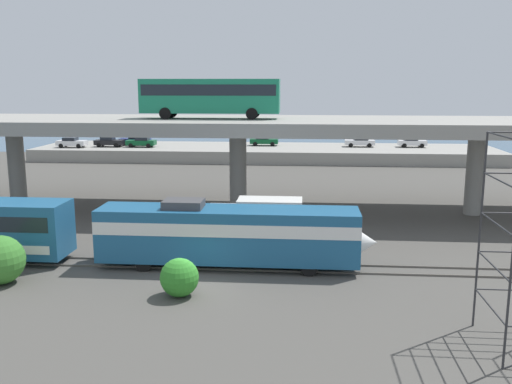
% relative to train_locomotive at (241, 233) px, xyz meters
% --- Properties ---
extents(ground_plane, '(260.00, 260.00, 0.00)m').
position_rel_train_locomotive_xyz_m(ground_plane, '(-2.01, -4.00, -2.19)').
color(ground_plane, '#4C4944').
extents(rail_strip_near, '(110.00, 0.12, 0.12)m').
position_rel_train_locomotive_xyz_m(rail_strip_near, '(-2.01, -0.75, -2.13)').
color(rail_strip_near, '#59544C').
rests_on(rail_strip_near, ground_plane).
extents(rail_strip_far, '(110.00, 0.12, 0.12)m').
position_rel_train_locomotive_xyz_m(rail_strip_far, '(-2.01, 0.75, -2.13)').
color(rail_strip_far, '#59544C').
rests_on(rail_strip_far, ground_plane).
extents(train_locomotive, '(16.99, 3.04, 4.18)m').
position_rel_train_locomotive_xyz_m(train_locomotive, '(0.00, 0.00, 0.00)').
color(train_locomotive, '#1E5984').
rests_on(train_locomotive, ground_plane).
extents(highway_overpass, '(96.00, 12.46, 8.11)m').
position_rel_train_locomotive_xyz_m(highway_overpass, '(-2.01, 16.00, 5.14)').
color(highway_overpass, gray).
rests_on(highway_overpass, ground_plane).
extents(transit_bus_on_overpass, '(12.00, 2.68, 3.40)m').
position_rel_train_locomotive_xyz_m(transit_bus_on_overpass, '(-4.39, 15.88, 7.98)').
color(transit_bus_on_overpass, '#197A56').
rests_on(transit_bus_on_overpass, highway_overpass).
extents(service_truck_west, '(6.80, 2.46, 3.04)m').
position_rel_train_locomotive_xyz_m(service_truck_west, '(0.52, 6.20, -0.55)').
color(service_truck_west, silver).
rests_on(service_truck_west, ground_plane).
extents(pier_parking_lot, '(67.54, 13.69, 1.77)m').
position_rel_train_locomotive_xyz_m(pier_parking_lot, '(-2.01, 51.00, -1.31)').
color(pier_parking_lot, gray).
rests_on(pier_parking_lot, ground_plane).
extents(parked_car_0, '(4.38, 1.92, 1.50)m').
position_rel_train_locomotive_xyz_m(parked_car_0, '(12.09, 52.22, 0.35)').
color(parked_car_0, silver).
rests_on(parked_car_0, pier_parking_lot).
extents(parked_car_1, '(4.61, 1.98, 1.50)m').
position_rel_train_locomotive_xyz_m(parked_car_1, '(-22.01, 51.69, 0.35)').
color(parked_car_1, navy).
rests_on(parked_car_1, pier_parking_lot).
extents(parked_car_2, '(4.20, 1.94, 1.50)m').
position_rel_train_locomotive_xyz_m(parked_car_2, '(-25.27, 49.16, 0.35)').
color(parked_car_2, black).
rests_on(parked_car_2, pier_parking_lot).
extents(parked_car_3, '(4.23, 1.91, 1.50)m').
position_rel_train_locomotive_xyz_m(parked_car_3, '(-2.32, 52.71, 0.35)').
color(parked_car_3, '#0C4C26').
rests_on(parked_car_3, pier_parking_lot).
extents(parked_car_4, '(4.28, 1.97, 1.50)m').
position_rel_train_locomotive_xyz_m(parked_car_4, '(-30.47, 47.82, 0.35)').
color(parked_car_4, silver).
rests_on(parked_car_4, pier_parking_lot).
extents(parked_car_5, '(4.08, 1.93, 1.50)m').
position_rel_train_locomotive_xyz_m(parked_car_5, '(19.73, 52.39, 0.35)').
color(parked_car_5, silver).
rests_on(parked_car_5, pier_parking_lot).
extents(parked_car_6, '(4.28, 1.91, 1.50)m').
position_rel_train_locomotive_xyz_m(parked_car_6, '(-20.32, 49.12, 0.35)').
color(parked_car_6, '#0C4C26').
rests_on(parked_car_6, pier_parking_lot).
extents(harbor_water, '(140.00, 36.00, 0.01)m').
position_rel_train_locomotive_xyz_m(harbor_water, '(-2.01, 74.00, -2.19)').
color(harbor_water, '#385B7A').
rests_on(harbor_water, ground_plane).
extents(shrub_left, '(2.78, 2.78, 2.78)m').
position_rel_train_locomotive_xyz_m(shrub_left, '(-13.20, -4.07, -0.80)').
color(shrub_left, '#3B822E').
rests_on(shrub_left, ground_plane).
extents(shrub_right, '(2.07, 2.07, 2.07)m').
position_rel_train_locomotive_xyz_m(shrub_right, '(-2.71, -5.13, -1.15)').
color(shrub_right, '#2F8428').
rests_on(shrub_right, ground_plane).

